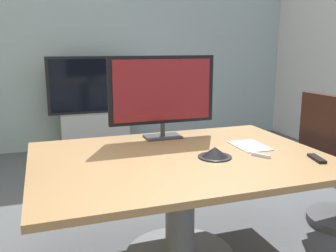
# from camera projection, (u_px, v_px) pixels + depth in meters

# --- Properties ---
(ground_plane) EXTENTS (7.20, 7.20, 0.00)m
(ground_plane) POSITION_uv_depth(u_px,v_px,m) (156.00, 249.00, 2.68)
(ground_plane) COLOR #515459
(wall_back_glass_partition) EXTENTS (6.20, 0.10, 2.70)m
(wall_back_glass_partition) POSITION_uv_depth(u_px,v_px,m) (92.00, 52.00, 5.18)
(wall_back_glass_partition) COLOR #9EB2B7
(wall_back_glass_partition) RESTS_ON ground
(conference_table) EXTENTS (1.91, 1.37, 0.74)m
(conference_table) POSITION_uv_depth(u_px,v_px,m) (180.00, 181.00, 2.45)
(conference_table) COLOR olive
(conference_table) RESTS_ON ground
(tv_monitor) EXTENTS (0.84, 0.18, 0.64)m
(tv_monitor) POSITION_uv_depth(u_px,v_px,m) (162.00, 92.00, 2.82)
(tv_monitor) COLOR #333338
(tv_monitor) RESTS_ON conference_table
(wall_display_unit) EXTENTS (1.20, 0.36, 1.31)m
(wall_display_unit) POSITION_uv_depth(u_px,v_px,m) (95.00, 120.00, 5.04)
(wall_display_unit) COLOR #B7BABC
(wall_display_unit) RESTS_ON ground
(conference_phone) EXTENTS (0.22, 0.22, 0.07)m
(conference_phone) POSITION_uv_depth(u_px,v_px,m) (215.00, 153.00, 2.38)
(conference_phone) COLOR black
(conference_phone) RESTS_ON conference_table
(remote_control) EXTENTS (0.09, 0.18, 0.02)m
(remote_control) POSITION_uv_depth(u_px,v_px,m) (317.00, 158.00, 2.34)
(remote_control) COLOR black
(remote_control) RESTS_ON conference_table
(whiteboard_marker) EXTENTS (0.09, 0.12, 0.02)m
(whiteboard_marker) POSITION_uv_depth(u_px,v_px,m) (261.00, 155.00, 2.40)
(whiteboard_marker) COLOR silver
(whiteboard_marker) RESTS_ON conference_table
(paper_notepad) EXTENTS (0.21, 0.30, 0.01)m
(paper_notepad) POSITION_uv_depth(u_px,v_px,m) (250.00, 146.00, 2.64)
(paper_notepad) COLOR white
(paper_notepad) RESTS_ON conference_table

